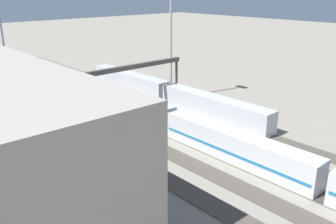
{
  "coord_description": "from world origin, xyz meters",
  "views": [
    {
      "loc": [
        -44.91,
        34.86,
        21.42
      ],
      "look_at": [
        -4.2,
        -1.6,
        2.5
      ],
      "focal_mm": 38.6,
      "sensor_mm": 36.0,
      "label": 1
    }
  ],
  "objects_px": {
    "train_on_track_0": "(167,93)",
    "train_on_track_2": "(172,122)",
    "light_mast_2": "(171,10)",
    "train_on_track_3": "(77,98)",
    "signal_gantry": "(125,74)"
  },
  "relations": [
    {
      "from": "train_on_track_0",
      "to": "light_mast_2",
      "type": "xyz_separation_m",
      "value": [
        1.33,
        -2.3,
        15.42
      ]
    },
    {
      "from": "train_on_track_0",
      "to": "signal_gantry",
      "type": "height_order",
      "value": "signal_gantry"
    },
    {
      "from": "train_on_track_0",
      "to": "light_mast_2",
      "type": "distance_m",
      "value": 15.64
    },
    {
      "from": "train_on_track_3",
      "to": "signal_gantry",
      "type": "relative_size",
      "value": 0.4
    },
    {
      "from": "light_mast_2",
      "to": "signal_gantry",
      "type": "relative_size",
      "value": 1.1
    },
    {
      "from": "train_on_track_0",
      "to": "train_on_track_2",
      "type": "relative_size",
      "value": 0.49
    },
    {
      "from": "light_mast_2",
      "to": "signal_gantry",
      "type": "distance_m",
      "value": 15.97
    },
    {
      "from": "signal_gantry",
      "to": "train_on_track_0",
      "type": "bearing_deg",
      "value": -87.01
    },
    {
      "from": "train_on_track_3",
      "to": "light_mast_2",
      "type": "relative_size",
      "value": 0.37
    },
    {
      "from": "train_on_track_0",
      "to": "train_on_track_3",
      "type": "height_order",
      "value": "train_on_track_3"
    },
    {
      "from": "train_on_track_0",
      "to": "light_mast_2",
      "type": "relative_size",
      "value": 1.72
    },
    {
      "from": "train_on_track_2",
      "to": "light_mast_2",
      "type": "xyz_separation_m",
      "value": [
        13.88,
        -12.3,
        15.44
      ]
    },
    {
      "from": "train_on_track_3",
      "to": "train_on_track_2",
      "type": "bearing_deg",
      "value": -166.25
    },
    {
      "from": "train_on_track_0",
      "to": "train_on_track_3",
      "type": "distance_m",
      "value": 16.95
    },
    {
      "from": "train_on_track_2",
      "to": "light_mast_2",
      "type": "bearing_deg",
      "value": -41.55
    }
  ]
}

